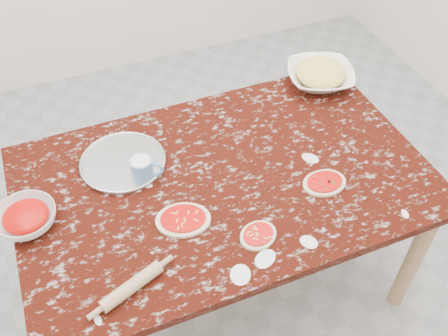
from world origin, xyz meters
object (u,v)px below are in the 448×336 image
pizza_tray (123,162)px  cheese_bowl (320,76)px  sauce_bowl (27,219)px  rolling_pin (132,286)px  flour_mug (143,169)px  worktable (224,191)px

pizza_tray → cheese_bowl: bearing=9.9°
sauce_bowl → rolling_pin: 0.49m
flour_mug → rolling_pin: flour_mug is taller
cheese_bowl → rolling_pin: size_ratio=1.38×
worktable → cheese_bowl: size_ratio=5.18×
sauce_bowl → cheese_bowl: (1.39, 0.35, 0.00)m
cheese_bowl → rolling_pin: 1.34m
worktable → sauce_bowl: 0.75m
sauce_bowl → pizza_tray: bearing=23.8°
pizza_tray → flour_mug: (0.06, -0.11, 0.05)m
pizza_tray → sauce_bowl: bearing=-156.2°
flour_mug → rolling_pin: size_ratio=0.56×
pizza_tray → cheese_bowl: cheese_bowl is taller
pizza_tray → worktable: bearing=-32.3°
sauce_bowl → flour_mug: size_ratio=1.72×
rolling_pin → cheese_bowl: bearing=33.8°
worktable → flour_mug: 0.34m
worktable → flour_mug: flour_mug is taller
pizza_tray → sauce_bowl: sauce_bowl is taller
sauce_bowl → cheese_bowl: size_ratio=0.70×
pizza_tray → flour_mug: size_ratio=2.68×
sauce_bowl → flour_mug: (0.45, 0.06, 0.02)m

